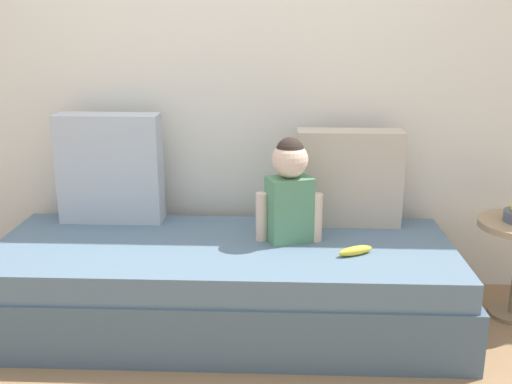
{
  "coord_description": "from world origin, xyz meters",
  "views": [
    {
      "loc": [
        0.26,
        -2.56,
        1.39
      ],
      "look_at": [
        0.15,
        0.0,
        0.66
      ],
      "focal_mm": 41.82,
      "sensor_mm": 36.0,
      "label": 1
    }
  ],
  "objects": [
    {
      "name": "back_wall",
      "position": [
        0.0,
        0.55,
        1.18
      ],
      "size": [
        5.37,
        0.1,
        2.35
      ],
      "primitive_type": "cube",
      "color": "silver",
      "rests_on": "ground"
    },
    {
      "name": "couch",
      "position": [
        0.0,
        0.0,
        0.2
      ],
      "size": [
        2.17,
        0.84,
        0.41
      ],
      "color": "#495F70",
      "rests_on": "ground"
    },
    {
      "name": "toddler",
      "position": [
        0.3,
        0.06,
        0.66
      ],
      "size": [
        0.31,
        0.2,
        0.49
      ],
      "color": "#568E66",
      "rests_on": "couch"
    },
    {
      "name": "throw_pillow_left",
      "position": [
        -0.6,
        0.32,
        0.68
      ],
      "size": [
        0.51,
        0.16,
        0.55
      ],
      "primitive_type": "cube",
      "color": "#B2BCC6",
      "rests_on": "couch"
    },
    {
      "name": "ground_plane",
      "position": [
        0.0,
        0.0,
        0.0
      ],
      "size": [
        12.0,
        12.0,
        0.0
      ],
      "primitive_type": "plane",
      "color": "#93704C"
    },
    {
      "name": "throw_pillow_right",
      "position": [
        0.6,
        0.32,
        0.64
      ],
      "size": [
        0.52,
        0.16,
        0.47
      ],
      "primitive_type": "cube",
      "color": "#C1B29E",
      "rests_on": "couch"
    },
    {
      "name": "banana",
      "position": [
        0.59,
        -0.11,
        0.43
      ],
      "size": [
        0.17,
        0.12,
        0.04
      ],
      "primitive_type": "ellipsoid",
      "rotation": [
        0.0,
        0.0,
        0.47
      ],
      "color": "yellow",
      "rests_on": "couch"
    }
  ]
}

